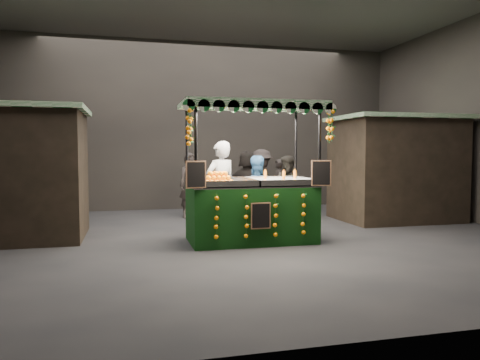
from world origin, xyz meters
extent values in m
plane|color=black|center=(0.00, 0.00, 0.00)|extent=(12.00, 12.00, 0.00)
cube|color=black|center=(0.00, 5.00, 2.50)|extent=(12.00, 0.10, 5.00)
cube|color=black|center=(0.00, -5.00, 2.50)|extent=(12.00, 0.10, 5.00)
cube|color=black|center=(-4.40, 1.00, 1.25)|extent=(2.80, 2.00, 2.50)
cube|color=#12531F|center=(-4.40, 1.00, 2.55)|extent=(3.00, 2.20, 0.10)
cube|color=black|center=(4.40, 1.50, 1.25)|extent=(2.80, 2.00, 2.50)
cube|color=#12531F|center=(4.40, 1.50, 2.55)|extent=(3.00, 2.20, 0.10)
cube|color=black|center=(0.14, -0.29, 0.53)|extent=(2.34, 1.28, 1.07)
cube|color=#AAACB1|center=(0.14, -0.29, 1.09)|extent=(2.34, 1.28, 0.04)
cylinder|color=black|center=(-1.00, -0.90, 1.28)|extent=(0.05, 0.05, 2.56)
cylinder|color=black|center=(1.28, -0.90, 1.28)|extent=(0.05, 0.05, 2.56)
cylinder|color=black|center=(-1.00, 0.32, 1.28)|extent=(0.05, 0.05, 2.56)
cylinder|color=black|center=(1.28, 0.32, 1.28)|extent=(0.05, 0.05, 2.56)
cube|color=#12531F|center=(0.14, -0.29, 2.60)|extent=(2.61, 1.54, 0.09)
cube|color=white|center=(0.78, -0.29, 1.15)|extent=(1.04, 1.15, 0.09)
cube|color=black|center=(-1.01, -0.96, 1.33)|extent=(0.36, 0.10, 0.47)
cube|color=black|center=(1.30, -0.96, 1.33)|extent=(0.36, 0.10, 0.47)
cube|color=black|center=(0.14, -0.97, 0.59)|extent=(0.36, 0.03, 0.47)
imported|color=gray|center=(-0.25, 0.68, 0.97)|extent=(0.83, 0.71, 1.94)
imported|color=#285282|center=(0.52, 0.72, 0.82)|extent=(0.85, 0.70, 1.64)
imported|color=black|center=(-0.56, 3.09, 0.85)|extent=(0.66, 0.48, 1.69)
imported|color=#2B2823|center=(1.73, 1.95, 0.81)|extent=(1.00, 0.99, 1.63)
imported|color=#2D2924|center=(1.27, 3.89, 0.83)|extent=(1.02, 0.91, 1.66)
imported|color=#2D2625|center=(1.41, 3.24, 0.89)|extent=(1.31, 1.25, 1.79)
imported|color=black|center=(-4.42, 3.93, 0.91)|extent=(1.06, 0.97, 1.82)
imported|color=black|center=(1.05, 3.37, 0.88)|extent=(1.54, 1.49, 1.75)
imported|color=black|center=(2.09, 3.84, 0.75)|extent=(0.48, 0.62, 1.50)
camera|label=1|loc=(-2.12, -8.62, 1.72)|focal=33.93mm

